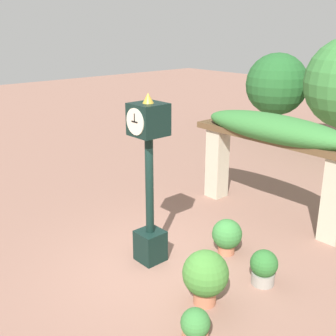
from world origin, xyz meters
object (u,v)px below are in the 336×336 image
Objects in this scene: potted_plant_near_right at (227,235)px; potted_plant_far_left at (264,267)px; potted_plant_far_right at (205,275)px; pedestal_clock at (149,176)px; potted_plant_near_left at (195,327)px.

potted_plant_far_left is (1.24, -0.35, -0.07)m from potted_plant_near_right.
potted_plant_far_right is (0.91, -1.63, 0.15)m from potted_plant_near_right.
potted_plant_far_right reaches higher than potted_plant_near_right.
pedestal_clock is 2.24m from potted_plant_near_right.
potted_plant_far_left reaches higher than potted_plant_near_left.
potted_plant_near_left is 0.90× the size of potted_plant_far_left.
potted_plant_far_left is at bearing 97.79° from potted_plant_near_left.
potted_plant_near_left is 2.94m from potted_plant_near_right.
pedestal_clock reaches higher than potted_plant_far_right.
potted_plant_far_right is at bearing -60.91° from potted_plant_near_right.
potted_plant_near_right is at bearing 119.09° from potted_plant_far_right.
potted_plant_near_right is (-1.53, 2.50, 0.11)m from potted_plant_near_left.
potted_plant_near_left is at bearing -54.35° from potted_plant_far_right.
potted_plant_near_left is 1.10m from potted_plant_far_right.
potted_plant_near_left is 0.62× the size of potted_plant_far_right.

